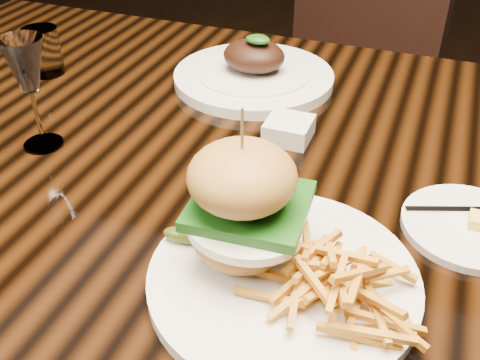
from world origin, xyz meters
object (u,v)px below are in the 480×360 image
(dining_table, at_px, (269,204))
(far_dish, at_px, (254,73))
(burger_plate, at_px, (275,246))
(wine_glass, at_px, (26,70))
(chair_far, at_px, (345,57))

(dining_table, bearing_deg, far_dish, 115.16)
(burger_plate, relative_size, far_dish, 1.02)
(wine_glass, xyz_separation_m, far_dish, (0.21, 0.30, -0.10))
(burger_plate, xyz_separation_m, far_dish, (-0.18, 0.44, -0.03))
(burger_plate, distance_m, chair_far, 1.14)
(wine_glass, relative_size, chair_far, 0.17)
(dining_table, xyz_separation_m, wine_glass, (-0.32, -0.08, 0.19))
(dining_table, height_order, far_dish, far_dish)
(dining_table, distance_m, far_dish, 0.27)
(far_dish, bearing_deg, dining_table, -64.84)
(dining_table, relative_size, chair_far, 1.68)
(burger_plate, height_order, far_dish, burger_plate)
(chair_far, bearing_deg, far_dish, -79.26)
(dining_table, relative_size, burger_plate, 5.69)
(burger_plate, distance_m, wine_glass, 0.42)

